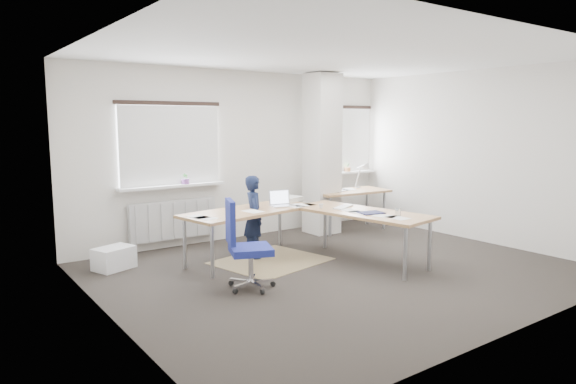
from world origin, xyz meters
TOP-DOWN VIEW (x-y plane):
  - ground at (0.00, 0.00)m, footprint 6.00×6.00m
  - room_shell at (0.18, 0.45)m, footprint 6.04×5.04m
  - floor_mat at (-0.51, 0.88)m, footprint 1.66×1.49m
  - white_crate at (-2.43, 1.80)m, footprint 0.58×0.49m
  - desk_main at (-0.07, 0.64)m, footprint 2.82×2.63m
  - desk_side at (1.84, 1.80)m, footprint 1.46×0.84m
  - task_chair at (-1.40, 0.04)m, footprint 0.63×0.61m
  - person at (-0.58, 1.20)m, footprint 0.41×0.50m

SIDE VIEW (x-z plane):
  - ground at x=0.00m, z-range 0.00..0.00m
  - floor_mat at x=-0.51m, z-range 0.00..0.01m
  - white_crate at x=-2.43m, z-range 0.00..0.30m
  - task_chair at x=-1.40m, z-range -0.24..0.84m
  - person at x=-0.58m, z-range 0.00..1.20m
  - desk_side at x=1.84m, z-range 0.08..1.29m
  - desk_main at x=-0.07m, z-range 0.21..1.17m
  - room_shell at x=0.18m, z-range 0.34..3.16m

